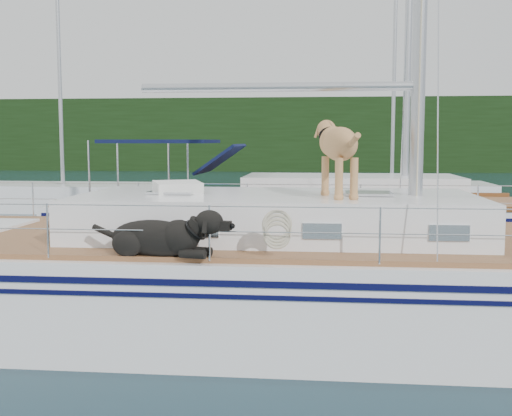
# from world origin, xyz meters

# --- Properties ---
(ground) EXTENTS (120.00, 120.00, 0.00)m
(ground) POSITION_xyz_m (0.00, 0.00, 0.00)
(ground) COLOR black
(ground) RESTS_ON ground
(tree_line) EXTENTS (90.00, 3.00, 6.00)m
(tree_line) POSITION_xyz_m (0.00, 45.00, 3.00)
(tree_line) COLOR black
(tree_line) RESTS_ON ground
(shore_bank) EXTENTS (92.00, 1.00, 1.20)m
(shore_bank) POSITION_xyz_m (0.00, 46.20, 0.60)
(shore_bank) COLOR #595147
(shore_bank) RESTS_ON ground
(main_sailboat) EXTENTS (12.00, 3.86, 14.01)m
(main_sailboat) POSITION_xyz_m (0.10, -0.01, 0.68)
(main_sailboat) COLOR white
(main_sailboat) RESTS_ON ground
(neighbor_sailboat) EXTENTS (11.00, 3.50, 13.30)m
(neighbor_sailboat) POSITION_xyz_m (0.97, 6.29, 0.63)
(neighbor_sailboat) COLOR white
(neighbor_sailboat) RESTS_ON ground
(bg_boat_west) EXTENTS (8.00, 3.00, 11.65)m
(bg_boat_west) POSITION_xyz_m (-8.00, 14.00, 0.45)
(bg_boat_west) COLOR white
(bg_boat_west) RESTS_ON ground
(bg_boat_center) EXTENTS (7.20, 3.00, 11.65)m
(bg_boat_center) POSITION_xyz_m (4.00, 16.00, 0.45)
(bg_boat_center) COLOR white
(bg_boat_center) RESTS_ON ground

